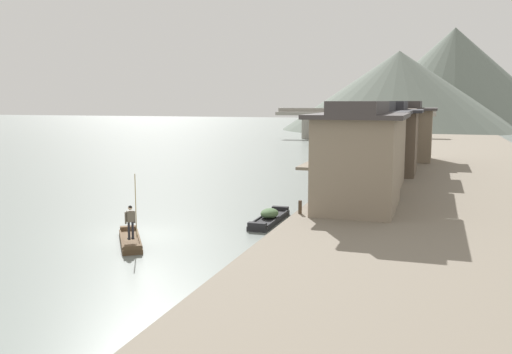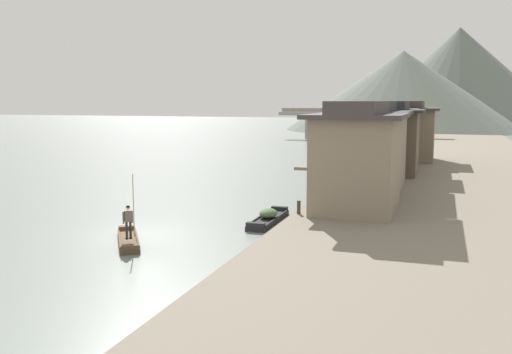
{
  "view_description": "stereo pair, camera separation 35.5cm",
  "coord_description": "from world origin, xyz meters",
  "views": [
    {
      "loc": [
        14.13,
        -24.46,
        6.79
      ],
      "look_at": [
        2.5,
        11.27,
        1.64
      ],
      "focal_mm": 39.0,
      "sensor_mm": 36.0,
      "label": 1
    },
    {
      "loc": [
        14.46,
        -24.35,
        6.79
      ],
      "look_at": [
        2.5,
        11.27,
        1.64
      ],
      "focal_mm": 39.0,
      "sensor_mm": 36.0,
      "label": 2
    }
  ],
  "objects": [
    {
      "name": "mooring_post_dock_mid",
      "position": [
        7.15,
        14.01,
        1.08
      ],
      "size": [
        0.2,
        0.2,
        0.88
      ],
      "primitive_type": "cylinder",
      "color": "#473828",
      "rests_on": "riverbank_right"
    },
    {
      "name": "hill_far_west",
      "position": [
        14.81,
        139.06,
        8.46
      ],
      "size": [
        36.8,
        36.8,
        16.92
      ],
      "primitive_type": "cone",
      "color": "#5B6B5B",
      "rests_on": "ground"
    },
    {
      "name": "house_waterfront_narrow",
      "position": [
        9.78,
        29.59,
        3.66
      ],
      "size": [
        5.17,
        6.01,
        6.14
      ],
      "color": "#7F705B",
      "rests_on": "riverbank_right"
    },
    {
      "name": "boat_moored_second",
      "position": [
        4.46,
        32.11,
        0.27
      ],
      "size": [
        0.98,
        3.77,
        0.74
      ],
      "color": "brown",
      "rests_on": "ground"
    },
    {
      "name": "house_waterfront_nearest",
      "position": [
        9.94,
        7.43,
        3.64
      ],
      "size": [
        5.47,
        7.89,
        6.14
      ],
      "color": "gray",
      "rests_on": "riverbank_right"
    },
    {
      "name": "boat_moored_far",
      "position": [
        5.36,
        4.97,
        0.27
      ],
      "size": [
        1.14,
        5.07,
        0.79
      ],
      "color": "#232326",
      "rests_on": "ground"
    },
    {
      "name": "house_waterfront_far",
      "position": [
        10.71,
        35.56,
        3.64
      ],
      "size": [
        7.02,
        6.71,
        6.14
      ],
      "color": "#7F705B",
      "rests_on": "riverbank_right"
    },
    {
      "name": "boatman_person",
      "position": [
        0.85,
        -2.34,
        1.43
      ],
      "size": [
        0.41,
        0.5,
        3.04
      ],
      "color": "black",
      "rests_on": "boat_foreground_poled"
    },
    {
      "name": "hill_far_east",
      "position": [
        5.06,
        112.36,
        9.24
      ],
      "size": [
        54.76,
        54.76,
        18.47
      ],
      "primitive_type": "cone",
      "color": "slate",
      "rests_on": "ground"
    },
    {
      "name": "ground_plane",
      "position": [
        0.0,
        0.0,
        0.0
      ],
      "size": [
        400.0,
        400.0,
        0.0
      ],
      "primitive_type": "plane",
      "color": "gray"
    },
    {
      "name": "boat_foreground_poled",
      "position": [
        0.36,
        -1.63,
        0.14
      ],
      "size": [
        3.1,
        4.03,
        0.43
      ],
      "color": "brown",
      "rests_on": "ground"
    },
    {
      "name": "house_waterfront_tall",
      "position": [
        10.16,
        23.73,
        3.65
      ],
      "size": [
        5.91,
        6.5,
        6.14
      ],
      "color": "brown",
      "rests_on": "riverbank_right"
    },
    {
      "name": "mooring_post_dock_near",
      "position": [
        7.15,
        4.82,
        1.01
      ],
      "size": [
        0.2,
        0.2,
        0.73
      ],
      "primitive_type": "cylinder",
      "color": "#473828",
      "rests_on": "riverbank_right"
    },
    {
      "name": "stone_bridge",
      "position": [
        0.0,
        74.38,
        3.67
      ],
      "size": [
        27.85,
        2.4,
        5.52
      ],
      "color": "gray",
      "rests_on": "ground"
    },
    {
      "name": "house_waterfront_second",
      "position": [
        9.82,
        15.82,
        3.64
      ],
      "size": [
        5.23,
        8.24,
        6.14
      ],
      "color": "gray",
      "rests_on": "riverbank_right"
    },
    {
      "name": "hill_far_centre",
      "position": [
        17.66,
        131.6,
        12.83
      ],
      "size": [
        55.96,
        55.96,
        25.66
      ],
      "primitive_type": "cone",
      "color": "slate",
      "rests_on": "ground"
    },
    {
      "name": "riverbank_right",
      "position": [
        15.8,
        30.0,
        0.32
      ],
      "size": [
        18.0,
        110.0,
        0.64
      ],
      "primitive_type": "cube",
      "color": "slate",
      "rests_on": "ground"
    },
    {
      "name": "boat_moored_nearest",
      "position": [
        4.84,
        39.21,
        0.18
      ],
      "size": [
        1.06,
        5.29,
        0.56
      ],
      "color": "#232326",
      "rests_on": "ground"
    },
    {
      "name": "boat_moored_third",
      "position": [
        5.48,
        52.24,
        0.29
      ],
      "size": [
        1.84,
        4.62,
        0.82
      ],
      "color": "#232326",
      "rests_on": "ground"
    }
  ]
}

